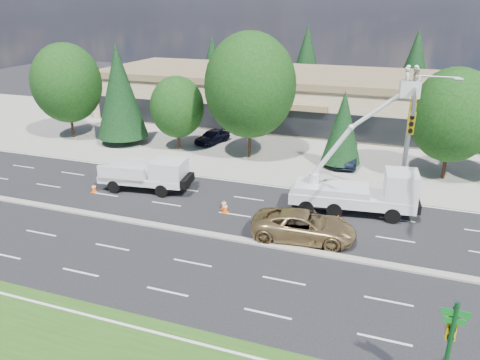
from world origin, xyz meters
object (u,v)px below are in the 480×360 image
at_px(street_sign_pole, 450,340).
at_px(bucket_truck, 366,184).
at_px(minivan, 304,226).
at_px(signal_mast, 411,123).
at_px(utility_pickup, 150,177).

xyz_separation_m(street_sign_pole, bucket_truck, (-4.15, 14.70, -0.39)).
xyz_separation_m(street_sign_pole, minivan, (-7.07, 9.87, -1.61)).
height_order(signal_mast, bucket_truck, bucket_truck).
bearing_deg(minivan, utility_pickup, 67.62).
xyz_separation_m(street_sign_pole, utility_pickup, (-19.31, 13.47, -1.45)).
bearing_deg(bucket_truck, minivan, -127.68).
xyz_separation_m(signal_mast, minivan, (-5.10, -5.58, -5.22)).
height_order(signal_mast, minivan, signal_mast).
distance_m(signal_mast, minivan, 9.19).
distance_m(signal_mast, utility_pickup, 18.17).
bearing_deg(minivan, signal_mast, -48.43).
height_order(street_sign_pole, minivan, street_sign_pole).
bearing_deg(signal_mast, street_sign_pole, -82.73).
relative_size(signal_mast, street_sign_pole, 2.54).
relative_size(street_sign_pole, minivan, 0.67).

